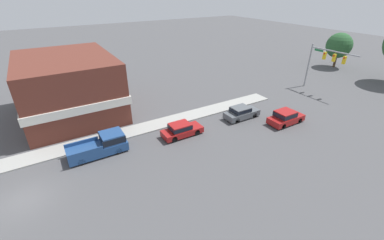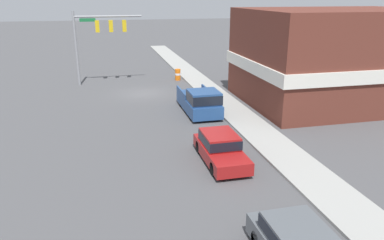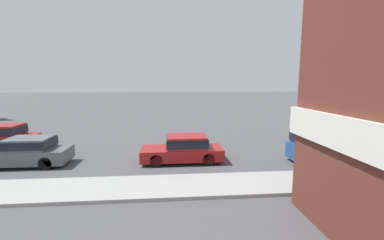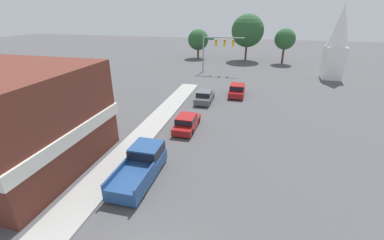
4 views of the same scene
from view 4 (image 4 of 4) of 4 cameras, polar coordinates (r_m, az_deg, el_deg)
far_signal_assembly at (r=46.99m, az=5.61°, el=16.26°), size 7.23×0.49×6.68m
car_lead at (r=24.43m, az=-1.20°, el=-0.47°), size 1.79×4.41×1.46m
car_oncoming at (r=34.78m, az=9.98°, el=6.64°), size 1.94×4.40×1.60m
car_second_ahead at (r=31.90m, az=2.80°, el=5.34°), size 1.83×4.37×1.49m
pickup_truck_parked at (r=18.08m, az=-11.10°, el=-9.55°), size 2.12×5.43×1.90m
church_steeple at (r=48.14m, az=29.63°, el=15.00°), size 3.23×3.23×11.55m
backdrop_tree_left_far at (r=62.24m, az=1.39°, el=17.41°), size 4.71×4.71×6.55m
backdrop_tree_left_mid at (r=60.29m, az=12.25°, el=18.83°), size 6.95×6.95×9.87m
backdrop_tree_center at (r=58.75m, az=19.98°, el=16.52°), size 4.21×4.21×7.11m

